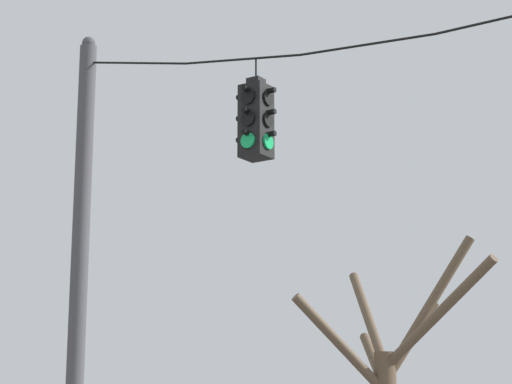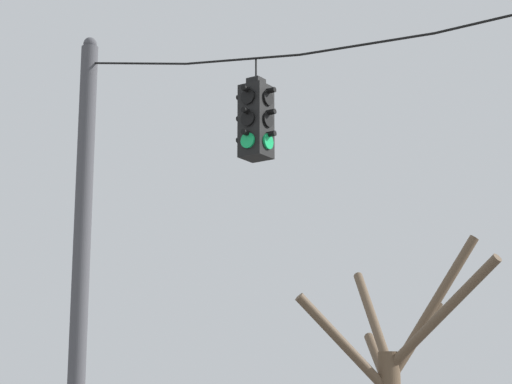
{
  "view_description": "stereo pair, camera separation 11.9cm",
  "coord_description": "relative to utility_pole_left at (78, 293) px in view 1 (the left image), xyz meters",
  "views": [
    {
      "loc": [
        3.33,
        -10.51,
        1.96
      ],
      "look_at": [
        -3.39,
        -0.41,
        4.82
      ],
      "focal_mm": 70.0,
      "sensor_mm": 36.0,
      "label": 1
    },
    {
      "loc": [
        3.43,
        -10.45,
        1.96
      ],
      "look_at": [
        -3.39,
        -0.41,
        4.82
      ],
      "focal_mm": 70.0,
      "sensor_mm": 36.0,
      "label": 2
    }
  ],
  "objects": [
    {
      "name": "utility_pole_left",
      "position": [
        0.0,
        0.0,
        0.0
      ],
      "size": [
        0.25,
        0.25,
        7.55
      ],
      "color": "#4C4C51",
      "rests_on": "ground_plane"
    },
    {
      "name": "traffic_light_near_left_pole",
      "position": [
        2.96,
        0.0,
        1.99
      ],
      "size": [
        0.58,
        0.58,
        1.32
      ],
      "color": "black"
    }
  ]
}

